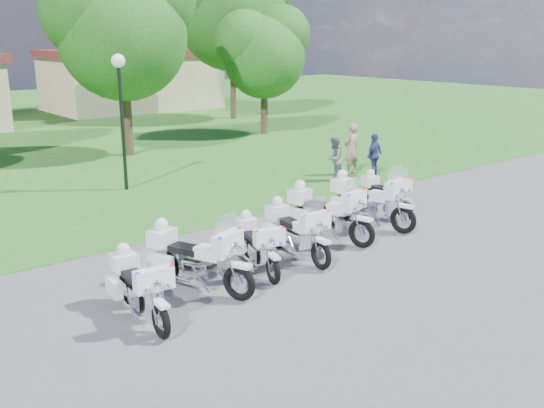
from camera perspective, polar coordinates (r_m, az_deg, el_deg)
ground at (r=14.08m, az=1.50°, el=-5.08°), size 100.00×100.00×0.00m
motorcycle_0 at (r=11.23m, az=-12.40°, el=-7.49°), size 0.85×2.24×1.50m
motorcycle_1 at (r=12.22m, az=-7.36°, el=-4.91°), size 1.42×2.40×1.70m
motorcycle_2 at (r=13.21m, az=-1.42°, el=-3.70°), size 1.08×2.10×1.45m
motorcycle_3 at (r=13.97m, az=2.18°, el=-2.40°), size 0.89×2.34×1.57m
motorcycle_4 at (r=15.23m, az=5.04°, el=-0.69°), size 1.18×2.53×1.72m
motorcycle_5 at (r=16.44m, az=8.96°, el=0.44°), size 1.19×2.58×1.75m
motorcycle_6 at (r=17.72m, az=10.55°, el=1.02°), size 0.91×2.13×1.44m
lamp_post at (r=20.36m, az=-14.11°, el=10.45°), size 0.44×0.44×4.43m
tree_2 at (r=26.56m, az=-14.09°, el=16.19°), size 6.22×5.30×8.29m
tree_3 at (r=31.85m, az=-0.84°, el=14.36°), size 4.92×4.19×6.55m
tree_4 at (r=38.06m, az=-3.94°, el=18.24°), size 7.72×6.59×10.29m
building_east at (r=44.65m, az=-13.06°, el=11.38°), size 11.44×7.28×4.10m
bystander_a at (r=22.50m, az=7.47°, el=5.11°), size 0.72×0.49×1.90m
bystander_b at (r=21.49m, az=5.86°, el=4.22°), size 0.95×0.88×1.57m
bystander_c at (r=22.38m, az=9.60°, el=4.55°), size 0.99×0.58×1.58m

